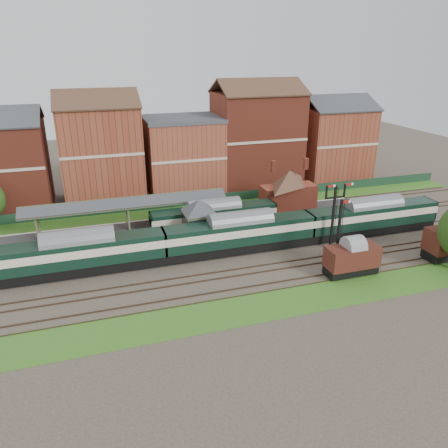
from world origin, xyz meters
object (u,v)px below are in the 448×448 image
object	(u,v)px
signal_box	(199,221)
platform_railcar	(214,217)
semaphore_bracket	(334,213)
dmu_train	(240,233)
goods_van_a	(352,258)

from	to	relation	value
signal_box	platform_railcar	bearing A→B (deg)	49.04
signal_box	semaphore_bracket	world-z (taller)	semaphore_bracket
dmu_train	platform_railcar	size ratio (longest dim) A/B	3.27
signal_box	semaphore_bracket	bearing A→B (deg)	-20.92
semaphore_bracket	goods_van_a	bearing A→B (deg)	-101.87
signal_box	dmu_train	world-z (taller)	signal_box
signal_box	goods_van_a	xyz separation A→B (m)	(13.67, -12.25, -1.21)
dmu_train	goods_van_a	world-z (taller)	dmu_train
dmu_train	platform_railcar	xyz separation A→B (m)	(-1.33, 6.50, -0.19)
signal_box	dmu_train	distance (m)	5.32
semaphore_bracket	goods_van_a	size ratio (longest dim) A/B	1.43
semaphore_bracket	goods_van_a	distance (m)	7.15
semaphore_bracket	dmu_train	distance (m)	11.38
goods_van_a	signal_box	bearing A→B (deg)	138.14
signal_box	platform_railcar	world-z (taller)	signal_box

